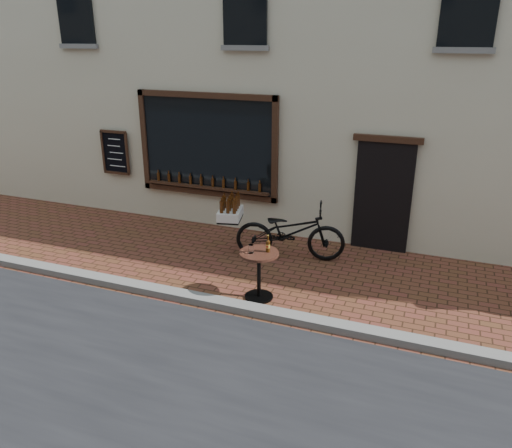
% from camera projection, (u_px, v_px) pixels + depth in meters
% --- Properties ---
extents(ground, '(90.00, 90.00, 0.00)m').
position_uv_depth(ground, '(223.00, 314.00, 7.82)').
color(ground, '#57311C').
rests_on(ground, ground).
extents(kerb, '(90.00, 0.25, 0.12)m').
position_uv_depth(kerb, '(228.00, 305.00, 7.97)').
color(kerb, slate).
rests_on(kerb, ground).
extents(cargo_bicycle, '(2.52, 1.20, 1.18)m').
position_uv_depth(cargo_bicycle, '(288.00, 231.00, 9.58)').
color(cargo_bicycle, black).
rests_on(cargo_bicycle, ground).
extents(bistro_table, '(0.65, 0.65, 1.11)m').
position_uv_depth(bistro_table, '(259.00, 265.00, 8.10)').
color(bistro_table, black).
rests_on(bistro_table, ground).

